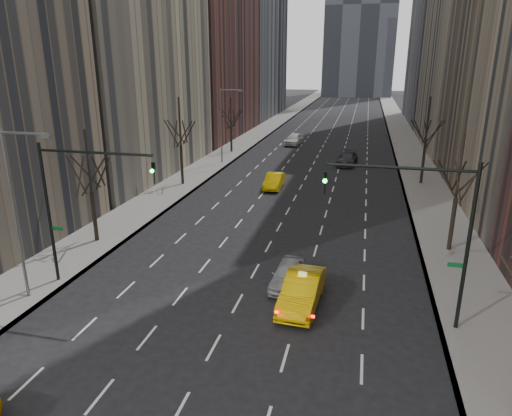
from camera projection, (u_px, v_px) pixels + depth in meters
The scene contains 16 objects.
sidewalk_left at pixel (259, 133), 80.51m from camera, with size 4.50×320.00×0.15m, color slate.
sidewalk_right at pixel (403, 138), 75.13m from camera, with size 4.50×320.00×0.15m, color slate.
tree_lw_b at pixel (92, 192), 31.20m from camera, with size 3.36×3.50×7.82m.
tree_lw_c at pixel (181, 146), 45.91m from camera, with size 3.36×3.50×8.74m.
tree_lw_d at pixel (231, 127), 62.72m from camera, with size 3.36×3.50×7.36m.
tree_rw_b at pixel (456, 198), 29.63m from camera, with size 3.36×3.50×7.82m.
tree_rw_c at pixel (425, 146), 46.19m from camera, with size 3.36×3.50×8.74m.
traffic_mast_left at pixel (73, 193), 24.46m from camera, with size 6.69×0.39×8.00m.
traffic_mast_right at pixel (431, 219), 20.46m from camera, with size 6.69×0.39×8.00m.
streetlight_near at pixel (18, 199), 22.95m from camera, with size 2.83×0.22×9.00m.
streetlight_far at pixel (224, 118), 55.35m from camera, with size 2.83×0.22×9.00m.
taxi_sedan at pixel (302, 291), 23.74m from camera, with size 1.77×5.08×1.67m, color #DFAF04.
silver_sedan_ahead at pixel (288, 274), 25.89m from camera, with size 1.64×4.08×1.39m, color #919498.
far_taxi at pixel (274, 181), 45.81m from camera, with size 1.57×4.50×1.48m, color yellow.
far_suv_grey at pixel (347, 159), 55.99m from camera, with size 2.17×5.33×1.55m, color #28282D.
far_car_white at pixel (294, 139), 69.37m from camera, with size 2.04×5.06×1.72m, color silver.
Camera 1 is at (5.90, -8.61, 12.26)m, focal length 32.00 mm.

